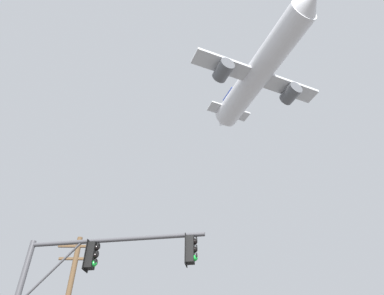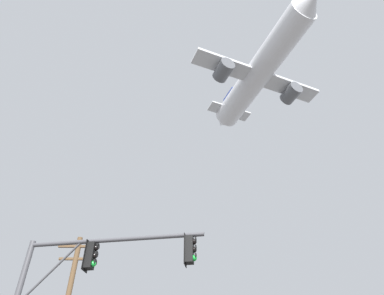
% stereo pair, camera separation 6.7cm
% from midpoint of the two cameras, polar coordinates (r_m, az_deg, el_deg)
% --- Properties ---
extents(signal_pole_near, '(6.29, 1.28, 6.40)m').
position_cam_midpoint_polar(signal_pole_near, '(12.88, -17.37, -20.22)').
color(signal_pole_near, '#4C4C51').
rests_on(signal_pole_near, ground).
extents(airplane, '(16.72, 21.65, 6.08)m').
position_cam_midpoint_polar(airplane, '(45.30, 10.94, 11.95)').
color(airplane, white).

